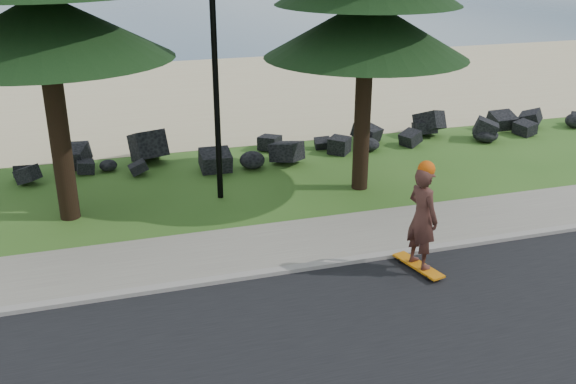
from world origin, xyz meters
name	(u,v)px	position (x,y,z in m)	size (l,w,h in m)	color
ground	(252,255)	(0.00, 0.00, 0.00)	(160.00, 160.00, 0.00)	#305C1D
kerb	(264,274)	(0.00, -0.90, 0.05)	(160.00, 0.20, 0.10)	gray
sidewalk	(250,249)	(0.00, 0.20, 0.04)	(160.00, 2.00, 0.08)	slate
beach_sand	(165,95)	(0.00, 14.50, 0.01)	(160.00, 15.00, 0.01)	tan
ocean	(117,7)	(0.00, 51.00, 0.00)	(160.00, 58.00, 0.01)	#40617B
seawall_boulders	(204,166)	(0.00, 5.60, 0.00)	(60.00, 2.40, 1.10)	black
lamp_post	(213,24)	(0.00, 3.20, 4.13)	(0.25, 0.14, 8.14)	black
skateboarder	(422,218)	(2.87, -1.56, 1.10)	(0.63, 1.21, 2.20)	orange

